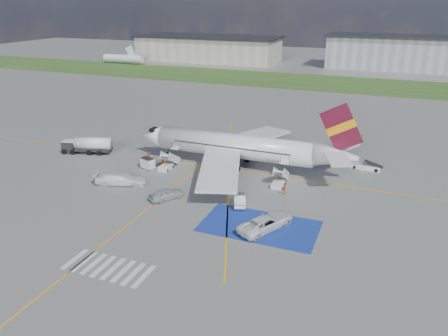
# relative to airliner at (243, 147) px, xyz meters

# --- Properties ---
(ground) EXTENTS (400.00, 400.00, 0.00)m
(ground) POSITION_rel_airliner_xyz_m (-1.51, -14.00, -3.39)
(ground) COLOR #60605E
(ground) RESTS_ON ground
(grass_strip) EXTENTS (400.00, 30.00, 0.01)m
(grass_strip) POSITION_rel_airliner_xyz_m (-1.51, 81.00, -3.39)
(grass_strip) COLOR #2D4C1E
(grass_strip) RESTS_ON ground
(taxiway_line_main) EXTENTS (120.00, 0.20, 0.01)m
(taxiway_line_main) POSITION_rel_airliner_xyz_m (-1.51, -2.00, -3.39)
(taxiway_line_main) COLOR gold
(taxiway_line_main) RESTS_ON ground
(taxiway_line_cross) EXTENTS (0.20, 60.00, 0.01)m
(taxiway_line_cross) POSITION_rel_airliner_xyz_m (-6.51, -24.00, -3.39)
(taxiway_line_cross) COLOR gold
(taxiway_line_cross) RESTS_ON ground
(taxiway_line_diag) EXTENTS (20.71, 56.45, 0.01)m
(taxiway_line_diag) POSITION_rel_airliner_xyz_m (-1.51, -2.00, -3.39)
(taxiway_line_diag) COLOR gold
(taxiway_line_diag) RESTS_ON ground
(staging_box) EXTENTS (14.00, 8.00, 0.01)m
(staging_box) POSITION_rel_airliner_xyz_m (8.49, -18.00, -3.39)
(staging_box) COLOR navy
(staging_box) RESTS_ON ground
(crosswalk) EXTENTS (9.00, 4.00, 0.01)m
(crosswalk) POSITION_rel_airliner_xyz_m (-3.31, -32.00, -3.39)
(crosswalk) COLOR silver
(crosswalk) RESTS_ON ground
(terminal_west) EXTENTS (60.00, 22.00, 10.00)m
(terminal_west) POSITION_rel_airliner_xyz_m (-56.51, 116.00, 1.61)
(terminal_west) COLOR #9F9989
(terminal_west) RESTS_ON ground
(terminal_centre) EXTENTS (48.00, 18.00, 12.00)m
(terminal_centre) POSITION_rel_airliner_xyz_m (18.49, 121.00, 2.61)
(terminal_centre) COLOR gray
(terminal_centre) RESTS_ON ground
(airliner) EXTENTS (36.81, 32.95, 11.92)m
(airliner) POSITION_rel_airliner_xyz_m (0.00, 0.00, 0.00)
(airliner) COLOR silver
(airliner) RESTS_ON ground
(airstairs_fwd) EXTENTS (1.90, 5.20, 3.60)m
(airstairs_fwd) POSITION_rel_airliner_xyz_m (-11.01, -5.30, -2.77)
(airstairs_fwd) COLOR silver
(airstairs_fwd) RESTS_ON ground
(airstairs_aft) EXTENTS (1.90, 5.20, 3.60)m
(airstairs_aft) POSITION_rel_airliner_xyz_m (7.49, -5.30, -2.77)
(airstairs_aft) COLOR silver
(airstairs_aft) RESTS_ON ground
(fuel_tanker) EXTENTS (8.85, 4.48, 2.93)m
(fuel_tanker) POSITION_rel_airliner_xyz_m (-27.70, -3.73, -2.16)
(fuel_tanker) COLOR black
(fuel_tanker) RESTS_ON ground
(gpu_cart) EXTENTS (2.49, 2.00, 1.81)m
(gpu_cart) POSITION_rel_airliner_xyz_m (-13.91, -6.40, -2.58)
(gpu_cart) COLOR silver
(gpu_cart) RESTS_ON ground
(belt_loader) EXTENTS (4.98, 2.12, 1.46)m
(belt_loader) POSITION_rel_airliner_xyz_m (18.80, 6.37, -3.03)
(belt_loader) COLOR silver
(belt_loader) RESTS_ON ground
(car_silver_a) EXTENTS (4.15, 5.01, 1.61)m
(car_silver_a) POSITION_rel_airliner_xyz_m (-5.62, -15.47, -2.59)
(car_silver_a) COLOR #A6A8AD
(car_silver_a) RESTS_ON ground
(car_silver_b) EXTENTS (2.96, 4.62, 1.44)m
(car_silver_b) POSITION_rel_airliner_xyz_m (4.25, -13.24, -2.67)
(car_silver_b) COLOR silver
(car_silver_b) RESTS_ON ground
(van_white_a) EXTENTS (5.09, 6.50, 2.22)m
(van_white_a) POSITION_rel_airliner_xyz_m (9.38, -18.30, -2.28)
(van_white_a) COLOR white
(van_white_a) RESTS_ON ground
(van_white_b) EXTENTS (6.17, 3.91, 2.25)m
(van_white_b) POSITION_rel_airliner_xyz_m (-14.26, -13.38, -2.27)
(van_white_b) COLOR white
(van_white_b) RESTS_ON ground
(crew_fwd) EXTENTS (0.68, 0.61, 1.56)m
(crew_fwd) POSITION_rel_airliner_xyz_m (-12.56, -4.00, -2.61)
(crew_fwd) COLOR orange
(crew_fwd) RESTS_ON ground
(crew_nose) EXTENTS (0.96, 1.02, 1.67)m
(crew_nose) POSITION_rel_airliner_xyz_m (-15.32, -3.69, -2.56)
(crew_nose) COLOR orange
(crew_nose) RESTS_ON ground
(crew_aft) EXTENTS (0.60, 1.02, 1.63)m
(crew_aft) POSITION_rel_airliner_xyz_m (8.97, -7.94, -2.58)
(crew_aft) COLOR #E8590C
(crew_aft) RESTS_ON ground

